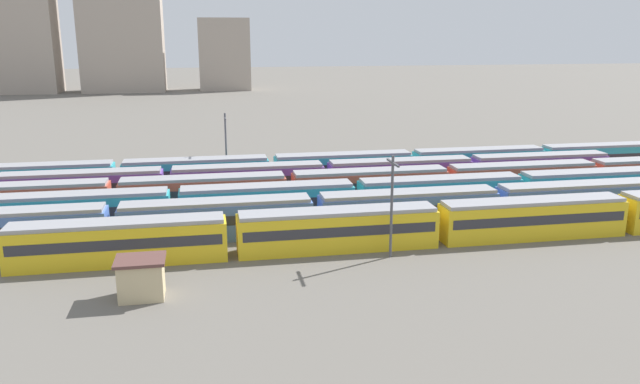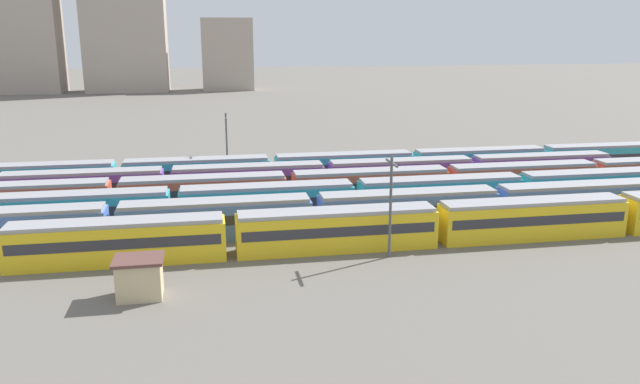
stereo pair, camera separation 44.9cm
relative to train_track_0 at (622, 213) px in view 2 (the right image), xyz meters
name	(u,v)px [view 2 (the right image)]	position (x,y,z in m)	size (l,w,h in m)	color
ground_plane	(128,219)	(-47.98, 13.00, -1.90)	(600.00, 600.00, 0.00)	#666059
train_track_0	(622,213)	(0.00, 0.00, 0.00)	(112.50, 3.06, 3.75)	yellow
train_track_1	(408,209)	(-20.03, 5.20, 0.00)	(93.60, 3.06, 3.75)	#4C70BC
train_track_2	(440,194)	(-14.69, 10.40, 0.00)	(93.60, 3.06, 3.75)	teal
train_track_3	(370,185)	(-21.18, 15.60, 0.00)	(93.60, 3.06, 3.75)	#BC4C38
train_track_4	(326,177)	(-25.36, 20.80, 0.00)	(74.70, 3.06, 3.75)	#6B429E
train_track_5	(344,167)	(-22.01, 26.00, 0.00)	(93.60, 3.06, 3.75)	teal
catenary_pole_0	(391,201)	(-24.28, -2.78, 3.12)	(0.24, 3.20, 8.98)	#4C4C51
catenary_pole_1	(227,143)	(-37.01, 29.07, 3.10)	(0.24, 3.20, 8.94)	#4C4C51
signal_hut	(139,277)	(-44.77, -7.66, -0.35)	(3.60, 3.00, 3.04)	#C6B284
distant_building_0	(20,20)	(-96.54, 166.94, 21.10)	(22.88, 14.08, 46.01)	#A89989
distant_building_1	(124,14)	(-64.70, 166.94, 22.96)	(26.13, 15.05, 49.72)	#A89989
distant_building_2	(227,54)	(-31.83, 166.94, 10.02)	(16.97, 12.25, 23.84)	#A89989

